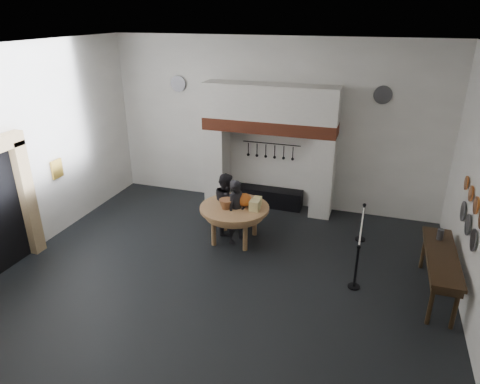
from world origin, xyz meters
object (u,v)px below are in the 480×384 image
(visitor_near, at_px, (237,212))
(barrier_post_near, at_px, (356,268))
(side_table, at_px, (442,256))
(visitor_far, at_px, (227,203))
(iron_range, at_px, (268,197))
(barrier_post_far, at_px, (362,223))
(work_table, at_px, (234,208))

(visitor_near, xyz_separation_m, barrier_post_near, (2.79, -1.04, -0.32))
(side_table, bearing_deg, visitor_near, 169.44)
(visitor_near, xyz_separation_m, visitor_far, (-0.40, 0.40, -0.01))
(iron_range, bearing_deg, barrier_post_near, -51.05)
(iron_range, height_order, side_table, side_table)
(barrier_post_far, bearing_deg, side_table, -49.66)
(work_table, height_order, barrier_post_far, barrier_post_far)
(visitor_near, bearing_deg, iron_range, 21.72)
(work_table, relative_size, visitor_near, 1.04)
(work_table, distance_m, visitor_far, 0.49)
(visitor_far, distance_m, side_table, 4.84)
(visitor_far, bearing_deg, iron_range, -41.96)
(iron_range, bearing_deg, work_table, -96.97)
(work_table, bearing_deg, iron_range, 83.03)
(iron_range, relative_size, work_table, 1.18)
(work_table, bearing_deg, barrier_post_far, 17.84)
(visitor_far, xyz_separation_m, barrier_post_far, (3.19, 0.56, -0.31))
(work_table, distance_m, barrier_post_near, 3.09)
(work_table, relative_size, barrier_post_near, 1.80)
(visitor_near, height_order, visitor_far, visitor_near)
(work_table, bearing_deg, visitor_near, -28.25)
(visitor_far, bearing_deg, visitor_near, -158.65)
(side_table, height_order, barrier_post_far, same)
(barrier_post_near, bearing_deg, iron_range, 128.95)
(barrier_post_far, bearing_deg, iron_range, 154.86)
(iron_range, distance_m, visitor_far, 1.95)
(iron_range, height_order, barrier_post_near, barrier_post_near)
(visitor_near, bearing_deg, barrier_post_far, -44.32)
(iron_range, xyz_separation_m, barrier_post_far, (2.60, -1.22, 0.20))
(work_table, bearing_deg, side_table, -10.88)
(iron_range, xyz_separation_m, side_table, (4.10, -2.98, 0.62))
(visitor_near, xyz_separation_m, barrier_post_far, (2.79, 0.96, -0.32))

